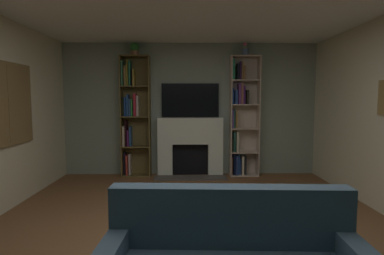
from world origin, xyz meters
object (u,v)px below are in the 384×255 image
object	(u,v)px
bookshelf_left	(133,114)
bookshelf_right	(241,117)
vase_with_flowers	(245,51)
coffee_table	(220,230)
fireplace	(190,145)
potted_plant	(135,49)
tv	(190,100)

from	to	relation	value
bookshelf_left	bookshelf_right	world-z (taller)	same
vase_with_flowers	coffee_table	xyz separation A→B (m)	(-0.82, -3.35, -2.05)
bookshelf_right	vase_with_flowers	bearing A→B (deg)	-38.62
fireplace	potted_plant	distance (m)	2.10
potted_plant	vase_with_flowers	xyz separation A→B (m)	(2.08, -0.00, -0.03)
fireplace	bookshelf_right	distance (m)	1.12
tv	bookshelf_left	bearing A→B (deg)	-176.26
potted_plant	coffee_table	world-z (taller)	potted_plant
bookshelf_left	bookshelf_right	distance (m)	2.09
fireplace	bookshelf_right	xyz separation A→B (m)	(0.98, 0.01, 0.54)
fireplace	potted_plant	bearing A→B (deg)	-178.33
potted_plant	bookshelf_left	bearing A→B (deg)	142.88
potted_plant	vase_with_flowers	world-z (taller)	vase_with_flowers
tv	coffee_table	size ratio (longest dim) A/B	1.20
vase_with_flowers	bookshelf_left	bearing A→B (deg)	178.68
vase_with_flowers	coffee_table	bearing A→B (deg)	-103.77
tv	vase_with_flowers	size ratio (longest dim) A/B	4.57
potted_plant	coffee_table	xyz separation A→B (m)	(1.26, -3.36, -2.08)
tv	bookshelf_right	bearing A→B (deg)	-4.46
bookshelf_right	potted_plant	world-z (taller)	potted_plant
bookshelf_left	potted_plant	bearing A→B (deg)	-37.12
vase_with_flowers	tv	bearing A→B (deg)	173.33
bookshelf_left	tv	bearing A→B (deg)	3.74
fireplace	vase_with_flowers	bearing A→B (deg)	-1.76
bookshelf_right	coffee_table	world-z (taller)	bookshelf_right
potted_plant	vase_with_flowers	size ratio (longest dim) A/B	0.99
bookshelf_right	vase_with_flowers	world-z (taller)	vase_with_flowers
fireplace	tv	xyz separation A→B (m)	(0.00, 0.09, 0.86)
fireplace	potted_plant	world-z (taller)	potted_plant
bookshelf_left	bookshelf_right	size ratio (longest dim) A/B	1.00
fireplace	tv	bearing A→B (deg)	90.00
tv	bookshelf_right	world-z (taller)	bookshelf_right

